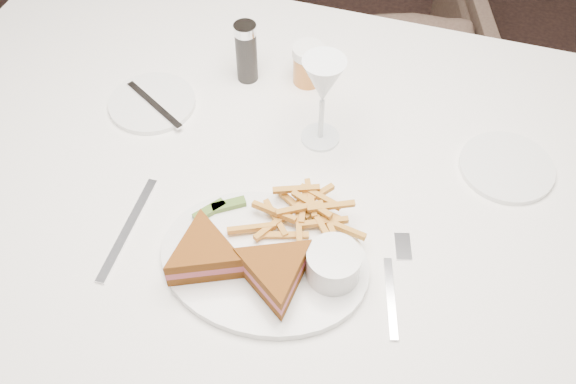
# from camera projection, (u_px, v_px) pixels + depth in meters

# --- Properties ---
(ground) EXTENTS (5.00, 5.00, 0.00)m
(ground) POSITION_uv_depth(u_px,v_px,m) (235.00, 358.00, 1.68)
(ground) COLOR black
(ground) RESTS_ON ground
(table) EXTENTS (1.53, 1.05, 0.75)m
(table) POSITION_uv_depth(u_px,v_px,m) (294.00, 299.00, 1.36)
(table) COLOR white
(table) RESTS_ON ground
(chair_far) EXTENTS (0.74, 0.71, 0.62)m
(chair_far) POSITION_uv_depth(u_px,v_px,m) (366.00, 44.00, 1.99)
(chair_far) COLOR #4B382E
(chair_far) RESTS_ON ground
(table_setting) EXTENTS (0.80, 0.62, 0.18)m
(table_setting) POSITION_uv_depth(u_px,v_px,m) (284.00, 200.00, 1.01)
(table_setting) COLOR white
(table_setting) RESTS_ON table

